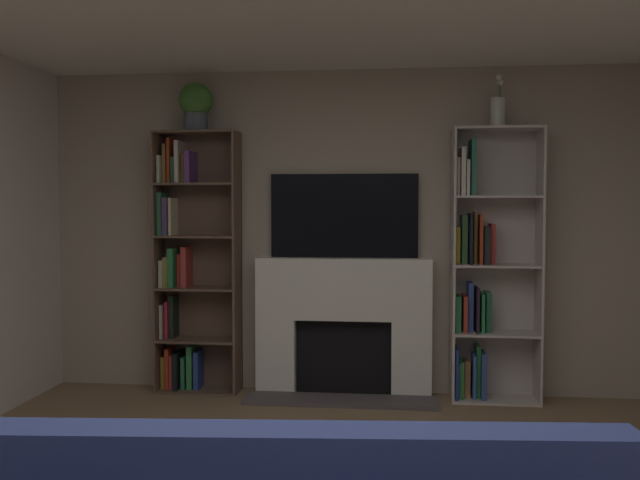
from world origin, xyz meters
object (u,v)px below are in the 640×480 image
potted_plant (196,105)px  vase_with_flowers (498,110)px  bookshelf_left (190,266)px  tv (344,216)px  bookshelf_right (485,272)px  fireplace (343,324)px

potted_plant → vase_with_flowers: size_ratio=0.96×
bookshelf_left → potted_plant: potted_plant is taller
tv → bookshelf_right: bookshelf_right is taller
bookshelf_right → fireplace: bearing=179.5°
fireplace → bookshelf_right: bookshelf_right is taller
bookshelf_left → bookshelf_right: same height
potted_plant → bookshelf_left: bearing=144.8°
bookshelf_left → bookshelf_right: (2.31, -0.01, -0.02)m
tv → vase_with_flowers: vase_with_flowers is taller
fireplace → bookshelf_right: 1.16m
potted_plant → vase_with_flowers: (2.31, -0.00, -0.08)m
fireplace → bookshelf_left: 1.30m
potted_plant → fireplace: bearing=2.5°
tv → vase_with_flowers: bearing=-5.9°
bookshelf_right → vase_with_flowers: 1.22m
bookshelf_right → potted_plant: size_ratio=5.48×
fireplace → potted_plant: 2.07m
bookshelf_right → tv: bearing=175.8°
bookshelf_left → bookshelf_right: size_ratio=1.00×
fireplace → potted_plant: bearing=-177.5°
bookshelf_left → vase_with_flowers: 2.67m
fireplace → potted_plant: size_ratio=3.90×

